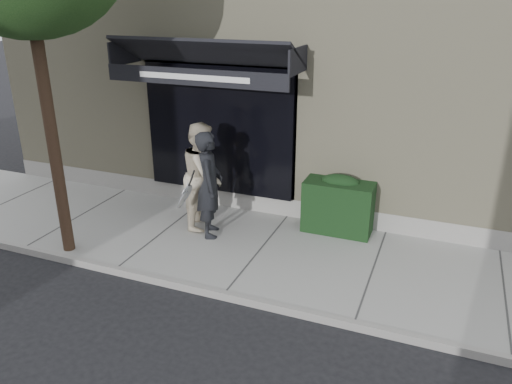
% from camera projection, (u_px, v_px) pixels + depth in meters
% --- Properties ---
extents(ground, '(80.00, 80.00, 0.00)m').
position_uv_depth(ground, '(261.00, 254.00, 9.04)').
color(ground, black).
rests_on(ground, ground).
extents(sidewalk, '(20.00, 3.00, 0.12)m').
position_uv_depth(sidewalk, '(261.00, 251.00, 9.02)').
color(sidewalk, '#9B9B96').
rests_on(sidewalk, ground).
extents(curb, '(20.00, 0.10, 0.14)m').
position_uv_depth(curb, '(225.00, 295.00, 7.68)').
color(curb, gray).
rests_on(curb, ground).
extents(building_facade, '(14.30, 8.04, 5.64)m').
position_uv_depth(building_facade, '(334.00, 66.00, 12.31)').
color(building_facade, '#B5AD8A').
rests_on(building_facade, ground).
extents(hedge, '(1.30, 0.70, 1.14)m').
position_uv_depth(hedge, '(339.00, 204.00, 9.50)').
color(hedge, black).
rests_on(hedge, sidewalk).
extents(pedestrian_front, '(0.82, 0.95, 2.01)m').
position_uv_depth(pedestrian_front, '(209.00, 185.00, 9.17)').
color(pedestrian_front, black).
rests_on(pedestrian_front, sidewalk).
extents(pedestrian_back, '(0.97, 1.14, 2.06)m').
position_uv_depth(pedestrian_back, '(203.00, 175.00, 9.55)').
color(pedestrian_back, beige).
rests_on(pedestrian_back, sidewalk).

